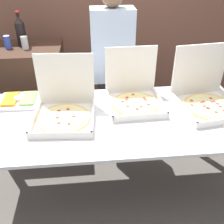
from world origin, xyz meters
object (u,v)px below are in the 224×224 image
(pizza_box_far_right, at_px, (134,95))
(soda_can_colored, at_px, (7,42))
(veggie_tray, at_px, (20,100))
(soda_can_silver, at_px, (25,43))
(pizza_box_near_left, at_px, (64,108))
(pizza_box_far_left, at_px, (206,97))
(person_guest_cap, at_px, (112,72))
(soda_bottle, at_px, (21,31))

(pizza_box_far_right, xyz_separation_m, soda_can_colored, (-1.14, 0.76, 0.24))
(veggie_tray, xyz_separation_m, soda_can_silver, (-0.02, 0.63, 0.29))
(veggie_tray, distance_m, soda_can_colored, 0.75)
(pizza_box_near_left, xyz_separation_m, pizza_box_far_left, (1.14, 0.06, 0.00))
(veggie_tray, xyz_separation_m, soda_can_colored, (-0.20, 0.66, 0.29))
(pizza_box_far_right, xyz_separation_m, veggie_tray, (-0.95, 0.10, -0.05))
(soda_can_silver, bearing_deg, pizza_box_near_left, -65.02)
(veggie_tray, height_order, person_guest_cap, person_guest_cap)
(pizza_box_far_right, relative_size, person_guest_cap, 0.27)
(soda_can_colored, bearing_deg, pizza_box_far_right, -33.69)
(pizza_box_near_left, relative_size, soda_bottle, 1.47)
(person_guest_cap, bearing_deg, pizza_box_far_left, 137.27)
(soda_bottle, bearing_deg, pizza_box_far_right, -39.24)
(soda_bottle, bearing_deg, pizza_box_near_left, -65.19)
(pizza_box_near_left, relative_size, veggie_tray, 1.52)
(veggie_tray, height_order, soda_bottle, soda_bottle)
(pizza_box_far_left, height_order, veggie_tray, pizza_box_far_left)
(pizza_box_far_left, distance_m, soda_can_colored, 1.94)
(pizza_box_far_right, relative_size, soda_bottle, 1.38)
(pizza_box_far_right, height_order, person_guest_cap, person_guest_cap)
(soda_can_colored, bearing_deg, pizza_box_near_left, -57.49)
(soda_can_silver, distance_m, soda_can_colored, 0.18)
(pizza_box_near_left, bearing_deg, soda_bottle, 119.06)
(pizza_box_far_left, bearing_deg, soda_bottle, 142.86)
(pizza_box_far_right, bearing_deg, pizza_box_near_left, -166.67)
(pizza_box_far_left, xyz_separation_m, veggie_tray, (-1.52, 0.20, -0.06))
(pizza_box_near_left, xyz_separation_m, person_guest_cap, (0.43, 0.71, -0.04))
(pizza_box_near_left, bearing_deg, pizza_box_far_left, 7.23)
(pizza_box_far_right, height_order, veggie_tray, pizza_box_far_right)
(pizza_box_far_left, distance_m, person_guest_cap, 0.96)
(pizza_box_near_left, xyz_separation_m, veggie_tray, (-0.39, 0.25, -0.06))
(veggie_tray, distance_m, soda_can_silver, 0.69)
(soda_bottle, relative_size, soda_can_silver, 2.72)
(soda_can_colored, height_order, person_guest_cap, person_guest_cap)
(soda_can_silver, xyz_separation_m, soda_can_colored, (-0.17, 0.03, 0.00))
(veggie_tray, bearing_deg, person_guest_cap, 28.95)
(pizza_box_far_left, relative_size, pizza_box_far_right, 1.15)
(soda_bottle, distance_m, person_guest_cap, 0.99)
(soda_bottle, relative_size, soda_can_colored, 2.72)
(person_guest_cap, bearing_deg, soda_can_silver, -11.63)
(soda_bottle, xyz_separation_m, person_guest_cap, (0.89, -0.27, -0.36))
(pizza_box_far_left, height_order, pizza_box_far_right, pizza_box_far_left)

